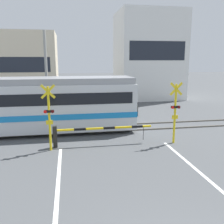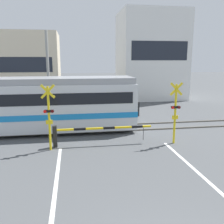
# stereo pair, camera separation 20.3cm
# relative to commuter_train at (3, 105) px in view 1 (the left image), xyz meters

# --- Properties ---
(rail_track_near) EXTENTS (50.00, 0.10, 0.08)m
(rail_track_near) POSITION_rel_commuter_train_xyz_m (5.97, -0.72, -1.70)
(rail_track_near) COLOR #5B564C
(rail_track_near) RESTS_ON ground_plane
(rail_track_far) EXTENTS (50.00, 0.10, 0.08)m
(rail_track_far) POSITION_rel_commuter_train_xyz_m (5.97, 0.72, -1.70)
(rail_track_far) COLOR #5B564C
(rail_track_far) RESTS_ON ground_plane
(commuter_train) EXTENTS (15.33, 2.82, 3.26)m
(commuter_train) POSITION_rel_commuter_train_xyz_m (0.00, 0.00, 0.00)
(commuter_train) COLOR silver
(commuter_train) RESTS_ON ground_plane
(crossing_barrier_near) EXTENTS (5.02, 0.20, 1.09)m
(crossing_barrier_near) POSITION_rel_commuter_train_xyz_m (4.50, -2.95, -1.01)
(crossing_barrier_near) COLOR black
(crossing_barrier_near) RESTS_ON ground_plane
(crossing_barrier_far) EXTENTS (5.02, 0.20, 1.09)m
(crossing_barrier_far) POSITION_rel_commuter_train_xyz_m (7.43, 3.23, -1.01)
(crossing_barrier_far) COLOR black
(crossing_barrier_far) RESTS_ON ground_plane
(crossing_signal_left) EXTENTS (0.68, 0.15, 3.18)m
(crossing_signal_left) POSITION_rel_commuter_train_xyz_m (2.83, -3.31, 0.01)
(crossing_signal_left) COLOR yellow
(crossing_signal_left) RESTS_ON ground_plane
(crossing_signal_right) EXTENTS (0.68, 0.15, 3.18)m
(crossing_signal_right) POSITION_rel_commuter_train_xyz_m (9.10, -3.31, 0.01)
(crossing_signal_right) COLOR yellow
(crossing_signal_right) RESTS_ON ground_plane
(pedestrian) EXTENTS (0.38, 0.22, 1.71)m
(pedestrian) POSITION_rel_commuter_train_xyz_m (5.01, 5.11, -0.76)
(pedestrian) COLOR brown
(pedestrian) RESTS_ON ground_plane
(building_left_of_street) EXTENTS (6.23, 5.96, 6.96)m
(building_left_of_street) POSITION_rel_commuter_train_xyz_m (-0.44, 12.37, 1.74)
(building_left_of_street) COLOR beige
(building_left_of_street) RESTS_ON ground_plane
(building_right_of_street) EXTENTS (6.92, 5.96, 9.39)m
(building_right_of_street) POSITION_rel_commuter_train_xyz_m (12.71, 12.37, 2.95)
(building_right_of_street) COLOR white
(building_right_of_street) RESTS_ON ground_plane
(utility_pole_streetside) EXTENTS (0.22, 0.22, 6.54)m
(utility_pole_streetside) POSITION_rel_commuter_train_xyz_m (2.08, 5.73, 1.53)
(utility_pole_streetside) COLOR gray
(utility_pole_streetside) RESTS_ON ground_plane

